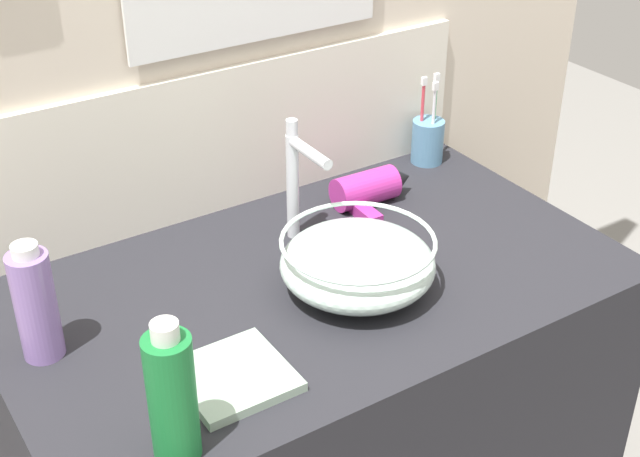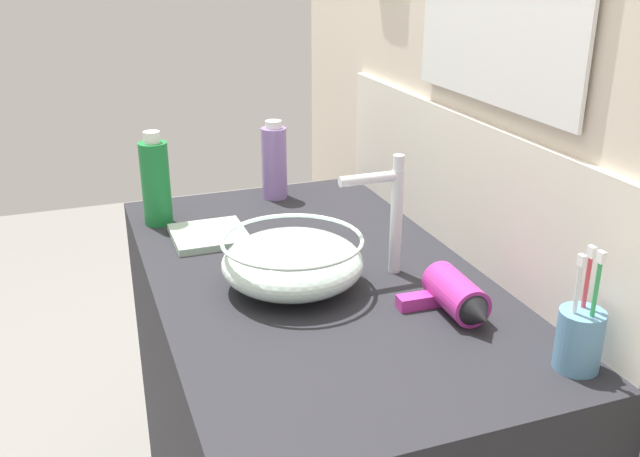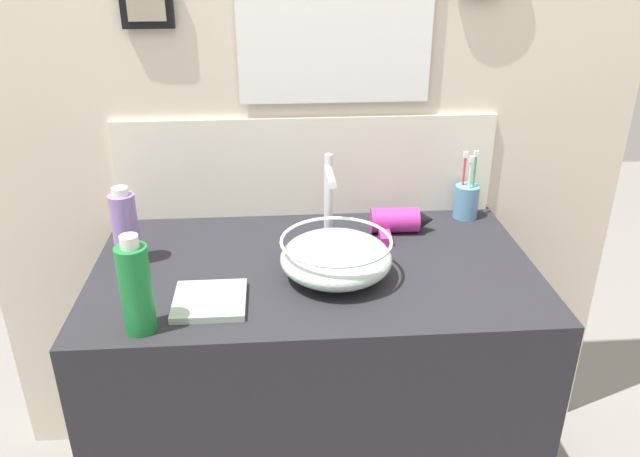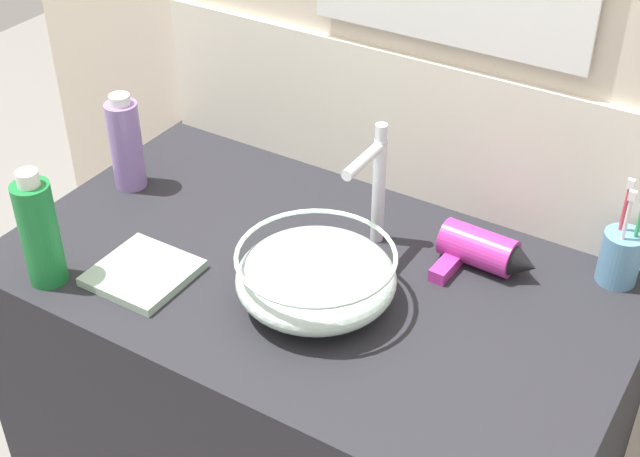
# 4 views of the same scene
# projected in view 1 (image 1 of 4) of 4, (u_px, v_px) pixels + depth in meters

# --- Properties ---
(vanity_counter) EXTENTS (1.11, 0.65, 0.84)m
(vanity_counter) POSITION_uv_depth(u_px,v_px,m) (314.00, 450.00, 1.81)
(vanity_counter) COLOR #232328
(vanity_counter) RESTS_ON ground
(glass_bowl_sink) EXTENTS (0.27, 0.27, 0.10)m
(glass_bowl_sink) POSITION_uv_depth(u_px,v_px,m) (358.00, 263.00, 1.54)
(glass_bowl_sink) COLOR silver
(glass_bowl_sink) RESTS_ON vanity_counter
(faucet) EXTENTS (0.02, 0.13, 0.24)m
(faucet) POSITION_uv_depth(u_px,v_px,m) (297.00, 174.00, 1.63)
(faucet) COLOR silver
(faucet) RESTS_ON vanity_counter
(hair_drier) EXTENTS (0.18, 0.13, 0.07)m
(hair_drier) POSITION_uv_depth(u_px,v_px,m) (372.00, 188.00, 1.81)
(hair_drier) COLOR #B22D8C
(hair_drier) RESTS_ON vanity_counter
(toothbrush_cup) EXTENTS (0.07, 0.07, 0.20)m
(toothbrush_cup) POSITION_uv_depth(u_px,v_px,m) (428.00, 140.00, 1.97)
(toothbrush_cup) COLOR #598CB2
(toothbrush_cup) RESTS_ON vanity_counter
(spray_bottle) EXTENTS (0.07, 0.07, 0.22)m
(spray_bottle) POSITION_uv_depth(u_px,v_px,m) (172.00, 396.00, 1.17)
(spray_bottle) COLOR #197233
(spray_bottle) RESTS_ON vanity_counter
(shampoo_bottle) EXTENTS (0.06, 0.06, 0.20)m
(shampoo_bottle) POSITION_uv_depth(u_px,v_px,m) (35.00, 304.00, 1.36)
(shampoo_bottle) COLOR #8C6BB2
(shampoo_bottle) RESTS_ON vanity_counter
(hand_towel) EXTENTS (0.16, 0.16, 0.02)m
(hand_towel) POSITION_uv_depth(u_px,v_px,m) (234.00, 376.00, 1.35)
(hand_towel) COLOR #99B29E
(hand_towel) RESTS_ON vanity_counter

